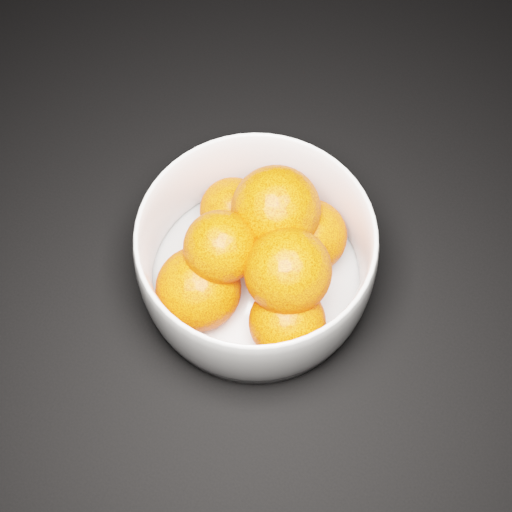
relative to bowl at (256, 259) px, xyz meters
The scene contains 3 objects.
ground 0.26m from the bowl, ahead, with size 3.00×3.00×0.00m, color black.
bowl is the anchor object (origin of this frame).
orange_pile 0.01m from the bowl, ahead, with size 0.16×0.17×0.12m.
Camera 1 is at (-0.11, -0.21, 0.62)m, focal length 50.00 mm.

